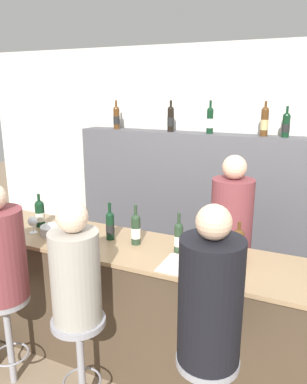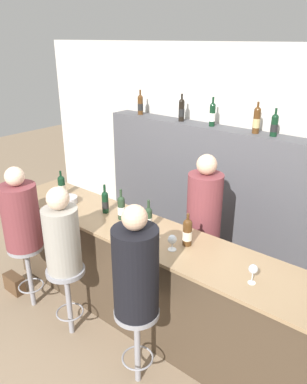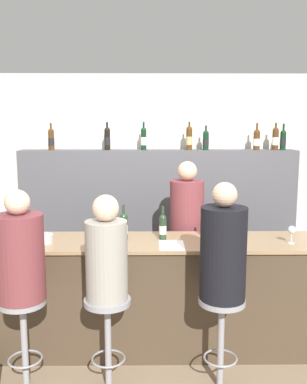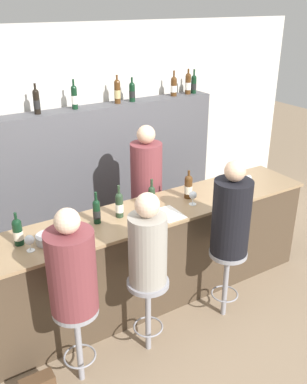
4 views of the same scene
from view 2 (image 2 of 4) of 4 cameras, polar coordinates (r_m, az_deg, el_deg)
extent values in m
plane|color=#8C755B|center=(3.86, -4.41, -20.83)|extent=(16.00, 16.00, 0.00)
cube|color=beige|center=(4.56, 11.85, 4.94)|extent=(6.40, 0.05, 2.60)
cube|color=#473828|center=(3.72, -1.33, -12.95)|extent=(3.40, 0.61, 0.97)
cube|color=#997A56|center=(3.45, -1.41, -6.17)|extent=(3.44, 0.65, 0.03)
cube|color=#4C4C51|center=(4.53, 10.04, -1.07)|extent=(3.23, 0.28, 1.71)
cylinder|color=black|center=(4.28, -13.79, 0.71)|extent=(0.08, 0.08, 0.19)
cylinder|color=beige|center=(4.29, -13.78, 0.59)|extent=(0.08, 0.08, 0.08)
sphere|color=black|center=(4.25, -13.91, 1.91)|extent=(0.08, 0.08, 0.08)
cylinder|color=black|center=(4.23, -13.98, 2.61)|extent=(0.02, 0.02, 0.08)
cylinder|color=black|center=(3.78, -7.36, -1.78)|extent=(0.07, 0.07, 0.19)
cylinder|color=black|center=(3.79, -7.35, -1.91)|extent=(0.07, 0.07, 0.08)
sphere|color=black|center=(3.74, -7.43, -0.44)|extent=(0.07, 0.07, 0.07)
cylinder|color=black|center=(3.72, -7.48, 0.42)|extent=(0.02, 0.02, 0.09)
cylinder|color=#233823|center=(3.63, -4.91, -2.66)|extent=(0.07, 0.07, 0.20)
cylinder|color=white|center=(3.64, -4.91, -2.80)|extent=(0.07, 0.07, 0.08)
sphere|color=#233823|center=(3.59, -4.97, -1.21)|extent=(0.07, 0.07, 0.07)
cylinder|color=#233823|center=(3.57, -5.00, -0.29)|extent=(0.02, 0.02, 0.10)
cylinder|color=#233823|center=(3.42, -0.74, -4.33)|extent=(0.06, 0.06, 0.19)
cylinder|color=beige|center=(3.43, -0.74, -4.47)|extent=(0.07, 0.07, 0.08)
sphere|color=#233823|center=(3.38, -0.75, -2.89)|extent=(0.06, 0.06, 0.06)
cylinder|color=#233823|center=(3.36, -0.76, -1.97)|extent=(0.02, 0.02, 0.09)
cylinder|color=#4C2D14|center=(3.19, 5.17, -6.42)|extent=(0.08, 0.08, 0.20)
cylinder|color=beige|center=(3.20, 5.16, -6.58)|extent=(0.08, 0.08, 0.08)
sphere|color=#4C2D14|center=(3.15, 5.24, -4.81)|extent=(0.08, 0.08, 0.08)
cylinder|color=#4C2D14|center=(3.12, 5.27, -3.94)|extent=(0.02, 0.02, 0.07)
cylinder|color=#4C2D14|center=(4.95, -2.01, 12.95)|extent=(0.07, 0.07, 0.22)
cylinder|color=black|center=(4.95, -2.01, 12.83)|extent=(0.07, 0.07, 0.09)
sphere|color=#4C2D14|center=(4.93, -2.03, 14.18)|extent=(0.07, 0.07, 0.07)
cylinder|color=#4C2D14|center=(4.92, -2.04, 14.82)|extent=(0.02, 0.02, 0.08)
cylinder|color=black|center=(4.55, 4.29, 12.13)|extent=(0.07, 0.07, 0.23)
cylinder|color=black|center=(4.55, 4.29, 11.98)|extent=(0.07, 0.07, 0.09)
sphere|color=black|center=(4.53, 4.33, 13.55)|extent=(0.07, 0.07, 0.07)
cylinder|color=black|center=(4.52, 4.35, 14.22)|extent=(0.02, 0.02, 0.08)
cylinder|color=black|center=(4.32, 8.94, 11.36)|extent=(0.07, 0.07, 0.23)
cylinder|color=white|center=(4.32, 8.93, 11.21)|extent=(0.07, 0.07, 0.09)
sphere|color=black|center=(4.30, 9.03, 12.85)|extent=(0.07, 0.07, 0.07)
cylinder|color=black|center=(4.29, 9.08, 13.58)|extent=(0.02, 0.02, 0.09)
cylinder|color=#4C2D14|center=(4.08, 15.41, 10.26)|extent=(0.07, 0.07, 0.24)
cylinder|color=tan|center=(4.08, 15.39, 10.09)|extent=(0.07, 0.07, 0.10)
sphere|color=#4C2D14|center=(4.06, 15.58, 11.90)|extent=(0.07, 0.07, 0.07)
cylinder|color=#4C2D14|center=(4.05, 15.66, 12.60)|extent=(0.02, 0.02, 0.07)
cylinder|color=black|center=(4.01, 17.91, 9.42)|extent=(0.07, 0.07, 0.19)
cylinder|color=black|center=(4.01, 17.89, 9.29)|extent=(0.07, 0.07, 0.08)
sphere|color=black|center=(3.99, 18.07, 10.75)|extent=(0.07, 0.07, 0.07)
cylinder|color=black|center=(3.98, 18.16, 11.50)|extent=(0.02, 0.02, 0.08)
cylinder|color=silver|center=(4.20, -14.83, -1.21)|extent=(0.07, 0.07, 0.00)
cylinder|color=silver|center=(4.19, -14.88, -0.81)|extent=(0.01, 0.01, 0.06)
sphere|color=silver|center=(4.17, -14.97, 0.01)|extent=(0.08, 0.08, 0.08)
cylinder|color=silver|center=(3.17, 2.84, -8.73)|extent=(0.07, 0.07, 0.00)
cylinder|color=silver|center=(3.15, 2.86, -8.23)|extent=(0.01, 0.01, 0.06)
sphere|color=silver|center=(3.12, 2.88, -7.21)|extent=(0.08, 0.08, 0.08)
cylinder|color=silver|center=(2.87, 14.72, -13.22)|extent=(0.06, 0.06, 0.00)
cylinder|color=silver|center=(2.85, 14.81, -12.49)|extent=(0.01, 0.01, 0.08)
sphere|color=silver|center=(2.80, 14.95, -11.27)|extent=(0.07, 0.07, 0.07)
cylinder|color=#B7B7BC|center=(4.09, -12.94, -1.20)|extent=(0.21, 0.21, 0.07)
cube|color=white|center=(3.30, -2.03, -7.32)|extent=(0.21, 0.30, 0.00)
cylinder|color=gray|center=(4.17, -18.31, -12.27)|extent=(0.05, 0.05, 0.68)
torus|color=gray|center=(4.23, -18.13, -13.41)|extent=(0.26, 0.26, 0.02)
cylinder|color=gray|center=(3.99, -18.94, -7.99)|extent=(0.35, 0.35, 0.04)
cylinder|color=brown|center=(3.83, -19.58, -3.56)|extent=(0.36, 0.36, 0.64)
sphere|color=beige|center=(3.68, -20.41, 2.24)|extent=(0.18, 0.18, 0.18)
cylinder|color=gray|center=(3.74, -12.75, -16.20)|extent=(0.05, 0.05, 0.68)
torus|color=gray|center=(3.80, -12.61, -17.40)|extent=(0.26, 0.26, 0.02)
cylinder|color=gray|center=(3.53, -13.25, -11.61)|extent=(0.35, 0.35, 0.04)
cylinder|color=gray|center=(3.36, -13.74, -7.12)|extent=(0.31, 0.31, 0.59)
sphere|color=beige|center=(3.19, -14.39, -0.94)|extent=(0.19, 0.19, 0.19)
cylinder|color=gray|center=(3.25, -2.46, -22.68)|extent=(0.05, 0.05, 0.68)
torus|color=gray|center=(3.32, -2.43, -23.92)|extent=(0.26, 0.26, 0.02)
cylinder|color=gray|center=(3.00, -2.58, -17.84)|extent=(0.35, 0.35, 0.04)
cylinder|color=black|center=(2.78, -2.72, -12.05)|extent=(0.34, 0.34, 0.70)
sphere|color=#D8AD8C|center=(2.55, -2.90, -3.91)|extent=(0.18, 0.18, 0.18)
cylinder|color=brown|center=(3.85, 7.45, -7.54)|extent=(0.34, 0.34, 1.45)
sphere|color=#D8AD8C|center=(3.51, 8.13, 4.16)|extent=(0.19, 0.19, 0.19)
cube|color=#513823|center=(4.57, -20.44, -12.92)|extent=(0.26, 0.12, 0.20)
camera|label=1|loc=(1.21, -46.58, -9.75)|focal=35.00mm
camera|label=3|loc=(2.57, -78.27, -10.57)|focal=40.00mm
camera|label=4|loc=(3.97, -64.89, 12.87)|focal=40.00mm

